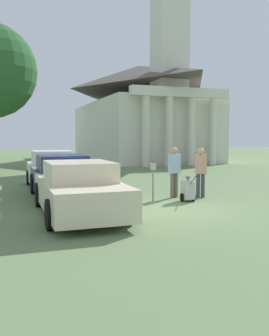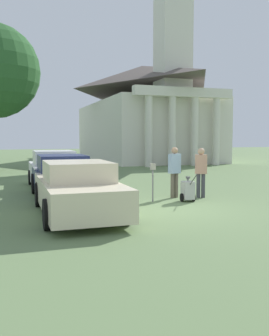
{
  "view_description": "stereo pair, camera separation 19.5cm",
  "coord_description": "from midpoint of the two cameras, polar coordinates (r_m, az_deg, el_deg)",
  "views": [
    {
      "loc": [
        -4.8,
        -10.2,
        2.17
      ],
      "look_at": [
        -0.52,
        2.03,
        1.1
      ],
      "focal_mm": 40.0,
      "sensor_mm": 36.0,
      "label": 1
    },
    {
      "loc": [
        -4.62,
        -10.27,
        2.17
      ],
      "look_at": [
        -0.52,
        2.03,
        1.1
      ],
      "focal_mm": 40.0,
      "sensor_mm": 36.0,
      "label": 2
    }
  ],
  "objects": [
    {
      "name": "church",
      "position": [
        36.77,
        0.72,
        9.19
      ],
      "size": [
        9.54,
        18.68,
        22.13
      ],
      "color": "silver",
      "rests_on": "ground_plane"
    },
    {
      "name": "parked_car_navy",
      "position": [
        13.72,
        -11.48,
        -1.46
      ],
      "size": [
        1.99,
        4.67,
        1.54
      ],
      "rotation": [
        0.0,
        0.0,
        -0.0
      ],
      "color": "#19234C",
      "rests_on": "ground_plane"
    },
    {
      "name": "equipment_cart",
      "position": [
        12.78,
        7.7,
        -3.34
      ],
      "size": [
        0.49,
        1.0,
        1.0
      ],
      "rotation": [
        0.0,
        0.0,
        -0.09
      ],
      "color": "#B2B2AD",
      "rests_on": "ground_plane"
    },
    {
      "name": "parked_car_cream",
      "position": [
        10.59,
        -9.1,
        -3.28
      ],
      "size": [
        2.11,
        5.1,
        1.5
      ],
      "rotation": [
        0.0,
        0.0,
        -0.0
      ],
      "color": "beige",
      "rests_on": "ground_plane"
    },
    {
      "name": "person_worker",
      "position": [
        13.45,
        5.67,
        -0.11
      ],
      "size": [
        0.46,
        0.31,
        1.82
      ],
      "rotation": [
        0.0,
        0.0,
        3.39
      ],
      "color": "#665B4C",
      "rests_on": "ground_plane"
    },
    {
      "name": "parking_meter",
      "position": [
        12.56,
        2.39,
        -1.05
      ],
      "size": [
        0.18,
        0.09,
        1.3
      ],
      "color": "slate",
      "rests_on": "ground_plane"
    },
    {
      "name": "person_supervisor",
      "position": [
        13.6,
        9.64,
        -0.19
      ],
      "size": [
        0.47,
        0.39,
        1.78
      ],
      "rotation": [
        0.0,
        0.0,
        2.67
      ],
      "color": "#3F3F47",
      "rests_on": "ground_plane"
    },
    {
      "name": "parked_car_white",
      "position": [
        16.36,
        -12.76,
        -0.45
      ],
      "size": [
        1.99,
        4.65,
        1.6
      ],
      "rotation": [
        0.0,
        0.0,
        -0.0
      ],
      "color": "silver",
      "rests_on": "ground_plane"
    },
    {
      "name": "ground_plane",
      "position": [
        11.47,
        5.35,
        -6.2
      ],
      "size": [
        120.0,
        120.0,
        0.0
      ],
      "primitive_type": "plane",
      "color": "#607A4C"
    }
  ]
}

